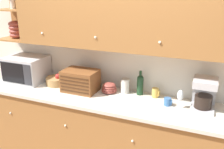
% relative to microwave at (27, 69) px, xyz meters
% --- Properties ---
extents(ground_plane, '(24.00, 24.00, 0.00)m').
position_rel_microwave_xyz_m(ground_plane, '(1.25, 0.23, -1.10)').
color(ground_plane, '#896647').
extents(wall_back, '(5.63, 0.06, 2.60)m').
position_rel_microwave_xyz_m(wall_back, '(1.25, 0.26, 0.20)').
color(wall_back, silver).
rests_on(wall_back, ground_plane).
extents(counter_unit, '(3.25, 0.68, 0.94)m').
position_rel_microwave_xyz_m(counter_unit, '(1.25, -0.09, -0.64)').
color(counter_unit, '#A36B38').
rests_on(counter_unit, ground_plane).
extents(backsplash_panel, '(3.23, 0.01, 0.55)m').
position_rel_microwave_xyz_m(backsplash_panel, '(1.25, 0.23, 0.11)').
color(backsplash_panel, silver).
rests_on(backsplash_panel, counter_unit).
extents(upper_cabinets, '(3.23, 0.37, 0.81)m').
position_rel_microwave_xyz_m(upper_cabinets, '(1.41, 0.06, 0.79)').
color(upper_cabinets, '#A36B38').
rests_on(upper_cabinets, backsplash_panel).
extents(microwave, '(0.52, 0.42, 0.34)m').
position_rel_microwave_xyz_m(microwave, '(0.00, 0.00, 0.00)').
color(microwave, silver).
rests_on(microwave, counter_unit).
extents(fruit_basket, '(0.29, 0.29, 0.16)m').
position_rel_microwave_xyz_m(fruit_basket, '(0.46, 0.03, -0.12)').
color(fruit_basket, '#A87F4C').
rests_on(fruit_basket, counter_unit).
extents(bread_box, '(0.41, 0.30, 0.26)m').
position_rel_microwave_xyz_m(bread_box, '(0.85, -0.04, -0.04)').
color(bread_box, brown).
rests_on(bread_box, counter_unit).
extents(bowl_stack_on_counter, '(0.19, 0.19, 0.12)m').
position_rel_microwave_xyz_m(bowl_stack_on_counter, '(1.20, 0.05, -0.11)').
color(bowl_stack_on_counter, '#9E473D').
rests_on(bowl_stack_on_counter, counter_unit).
extents(storage_canister, '(0.11, 0.11, 0.18)m').
position_rel_microwave_xyz_m(storage_canister, '(1.38, 0.11, -0.08)').
color(storage_canister, silver).
rests_on(storage_canister, counter_unit).
extents(wine_bottle, '(0.08, 0.08, 0.29)m').
position_rel_microwave_xyz_m(wine_bottle, '(1.56, 0.13, -0.04)').
color(wine_bottle, '#19381E').
rests_on(wine_bottle, counter_unit).
extents(mug, '(0.09, 0.08, 0.11)m').
position_rel_microwave_xyz_m(mug, '(1.75, 0.11, -0.11)').
color(mug, gold).
rests_on(mug, counter_unit).
extents(mug_blue_second, '(0.09, 0.08, 0.09)m').
position_rel_microwave_xyz_m(mug_blue_second, '(1.93, -0.05, -0.13)').
color(mug_blue_second, '#38669E').
rests_on(mug_blue_second, counter_unit).
extents(wine_glass, '(0.06, 0.06, 0.21)m').
position_rel_microwave_xyz_m(wine_glass, '(2.05, -0.07, -0.03)').
color(wine_glass, silver).
rests_on(wine_glass, counter_unit).
extents(coffee_maker, '(0.24, 0.27, 0.33)m').
position_rel_microwave_xyz_m(coffee_maker, '(2.28, 0.02, 0.00)').
color(coffee_maker, '#B7B7BC').
rests_on(coffee_maker, counter_unit).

